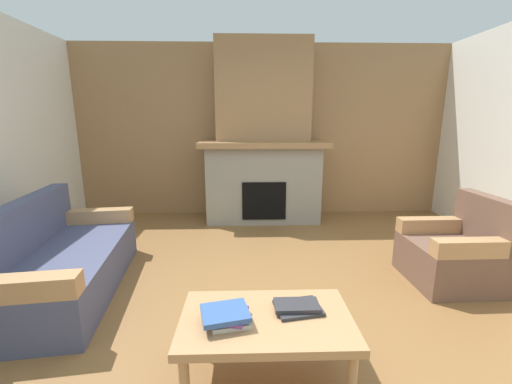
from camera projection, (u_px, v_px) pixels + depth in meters
ground at (279, 313)px, 2.67m from camera, size 9.00×9.00×0.00m
wall_back_wood_panel at (262, 132)px, 5.30m from camera, size 6.00×0.12×2.70m
fireplace at (263, 145)px, 4.97m from camera, size 1.90×0.82×2.70m
couch at (60, 263)px, 2.94m from camera, size 1.06×1.89×0.85m
armchair at (456, 253)px, 3.13m from camera, size 0.77×0.77×0.85m
coffee_table at (266, 325)px, 1.90m from camera, size 1.00×0.60×0.43m
book_stack_near_edge at (227, 316)px, 1.83m from camera, size 0.30×0.27×0.08m
book_stack_center at (297, 307)px, 1.95m from camera, size 0.30×0.25×0.05m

